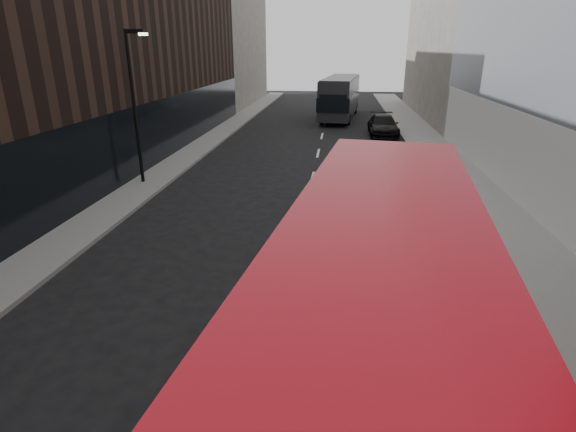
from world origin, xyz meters
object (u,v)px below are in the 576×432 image
(grey_bus, at_px, (340,96))
(car_a, at_px, (345,201))
(red_bus, at_px, (373,382))
(street_lamp, at_px, (135,98))
(car_c, at_px, (383,125))
(car_b, at_px, (398,176))

(grey_bus, xyz_separation_m, car_a, (0.32, -27.12, -1.30))
(grey_bus, bearing_deg, red_bus, -83.35)
(street_lamp, height_order, car_c, street_lamp)
(street_lamp, relative_size, car_c, 1.32)
(red_bus, bearing_deg, car_c, 91.93)
(red_bus, bearing_deg, car_b, 89.04)
(street_lamp, relative_size, grey_bus, 0.58)
(street_lamp, height_order, grey_bus, street_lamp)
(car_a, bearing_deg, car_b, 56.86)
(red_bus, relative_size, car_c, 2.14)
(car_a, relative_size, car_b, 1.09)
(car_c, bearing_deg, car_a, -99.48)
(grey_bus, relative_size, car_c, 2.26)
(car_a, height_order, car_b, car_a)
(street_lamp, xyz_separation_m, car_c, (12.86, 14.81, -3.41))
(red_bus, xyz_separation_m, car_a, (-0.20, 12.24, -1.76))
(street_lamp, distance_m, car_b, 12.89)
(car_a, xyz_separation_m, car_c, (3.03, 18.50, 0.03))
(grey_bus, distance_m, car_b, 23.12)
(red_bus, bearing_deg, street_lamp, 129.37)
(car_a, bearing_deg, red_bus, -90.95)
(street_lamp, bearing_deg, car_c, 49.03)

